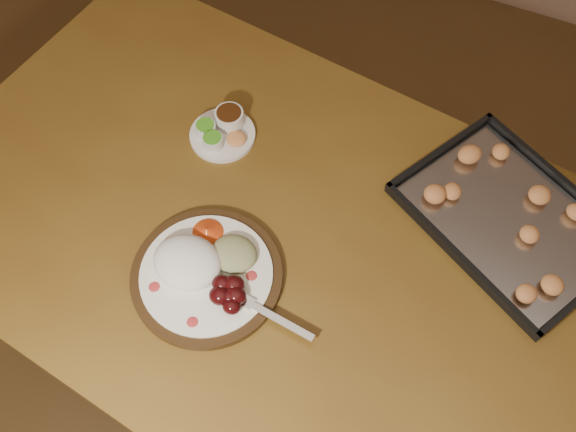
% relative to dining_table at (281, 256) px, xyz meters
% --- Properties ---
extents(dining_table, '(1.61, 1.10, 0.75)m').
position_rel_dining_table_xyz_m(dining_table, '(0.00, 0.00, 0.00)').
color(dining_table, brown).
rests_on(dining_table, ground).
extents(dinner_plate, '(0.38, 0.29, 0.07)m').
position_rel_dining_table_xyz_m(dinner_plate, '(-0.09, -0.14, 0.12)').
color(dinner_plate, black).
rests_on(dinner_plate, dining_table).
extents(condiment_saucer, '(0.14, 0.14, 0.05)m').
position_rel_dining_table_xyz_m(condiment_saucer, '(-0.22, 0.17, 0.11)').
color(condiment_saucer, silver).
rests_on(condiment_saucer, dining_table).
extents(baking_tray, '(0.50, 0.46, 0.04)m').
position_rel_dining_table_xyz_m(baking_tray, '(0.40, 0.22, 0.11)').
color(baking_tray, black).
rests_on(baking_tray, dining_table).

